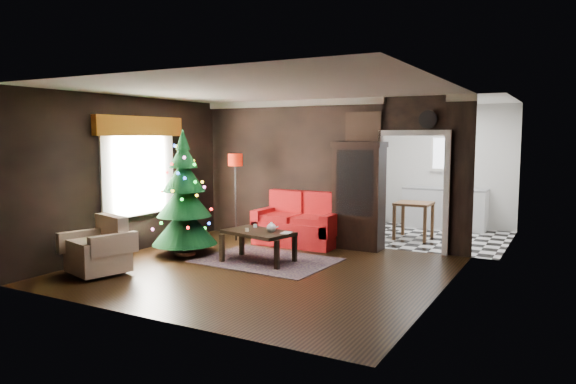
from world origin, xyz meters
The scene contains 26 objects.
floor centered at (0.00, 0.00, 0.00)m, with size 5.50×5.50×0.00m, color black.
ceiling centered at (0.00, 0.00, 2.80)m, with size 5.50×5.50×0.00m, color white.
wall_back centered at (0.00, 2.50, 1.40)m, with size 5.50×5.50×0.00m, color black.
wall_front centered at (0.00, -2.50, 1.40)m, with size 5.50×5.50×0.00m, color black.
wall_left centered at (-2.75, 0.00, 1.40)m, with size 5.50×5.50×0.00m, color black.
wall_right centered at (2.75, 0.00, 1.40)m, with size 5.50×5.50×0.00m, color black.
doorway centered at (1.70, 2.50, 1.05)m, with size 1.10×0.10×2.10m, color silver, non-canonical shape.
left_window centered at (-2.71, 0.20, 1.45)m, with size 0.05×1.60×1.40m, color white.
valance centered at (-2.63, 0.20, 2.27)m, with size 0.12×2.10×0.35m, color #A45814.
kitchen_floor centered at (1.70, 4.00, 0.00)m, with size 3.00×3.00×0.00m, color white.
kitchen_window centered at (1.70, 5.45, 1.70)m, with size 0.70×0.06×0.70m, color white.
rug centered at (-0.25, 0.59, 0.01)m, with size 2.21×1.61×0.01m, color #553C49.
loveseat centered at (-0.40, 2.05, 0.50)m, with size 1.70×0.90×1.00m, color maroon, non-canonical shape.
curio_cabinet centered at (0.75, 2.27, 0.95)m, with size 0.90×0.45×1.90m, color black, non-canonical shape.
floor_lamp centered at (-1.69, 1.80, 0.83)m, with size 0.31×0.31×1.83m, color black, non-canonical shape.
christmas_tree centered at (-1.76, 0.31, 1.05)m, with size 1.14×1.14×2.18m, color black, non-canonical shape.
armchair centered at (-2.03, -1.39, 0.46)m, with size 0.80×0.80×0.81m, color tan, non-canonical shape.
coffee_table centered at (-0.31, 0.44, 0.27)m, with size 1.14×0.69×0.52m, color black, non-canonical shape.
teapot centered at (-0.05, 0.43, 0.61)m, with size 0.18×0.18×0.17m, color white, non-canonical shape.
cup_a centered at (-0.54, 0.72, 0.55)m, with size 0.07×0.07×0.06m, color white.
cup_b centered at (-0.45, 0.31, 0.56)m, with size 0.07×0.07×0.06m, color beige.
book centered at (0.13, 0.46, 0.63)m, with size 0.15×0.02×0.20m, color tan.
wall_clock centered at (1.95, 2.45, 2.38)m, with size 0.32×0.32×0.06m, color silver.
painting centered at (0.75, 2.46, 2.25)m, with size 0.62×0.05×0.52m, color #C67A41.
kitchen_counter centered at (1.70, 5.20, 0.45)m, with size 1.80×0.60×0.90m, color silver.
kitchen_table centered at (1.40, 3.70, 0.38)m, with size 0.70×0.70×0.75m, color brown, non-canonical shape.
Camera 1 is at (4.26, -6.92, 2.09)m, focal length 33.02 mm.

